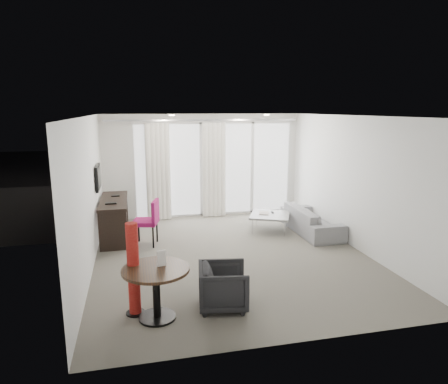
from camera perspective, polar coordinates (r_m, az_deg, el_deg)
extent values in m
cube|color=#615C51|center=(7.69, 1.01, -8.96)|extent=(5.00, 6.00, 0.00)
cube|color=white|center=(7.19, 1.09, 10.81)|extent=(5.00, 6.00, 0.00)
cube|color=silver|center=(7.16, -18.76, -0.31)|extent=(0.00, 6.00, 2.60)
cube|color=silver|center=(8.28, 18.09, 1.32)|extent=(0.00, 6.00, 2.60)
cube|color=silver|center=(4.57, 10.21, -6.61)|extent=(5.00, 0.00, 2.60)
cylinder|color=#FFE0B2|center=(8.61, -7.47, 10.82)|extent=(0.12, 0.12, 0.02)
cylinder|color=#FFE0B2|center=(9.06, 6.10, 10.90)|extent=(0.12, 0.12, 0.02)
cylinder|color=maroon|center=(5.52, -12.81, -10.72)|extent=(0.30, 0.30, 1.28)
imported|color=black|center=(5.69, -0.09, -13.35)|extent=(0.77, 0.75, 0.62)
imported|color=gray|center=(9.18, 12.36, -3.90)|extent=(0.75, 1.92, 0.56)
cube|color=#4D4D50|center=(11.98, -2.77, -1.63)|extent=(5.60, 3.00, 0.12)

